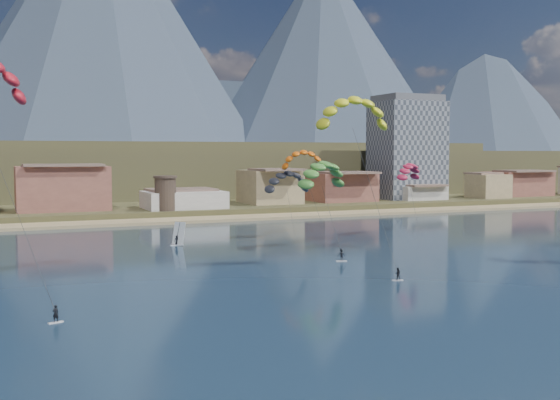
% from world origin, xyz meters
% --- Properties ---
extents(ground, '(2400.00, 2400.00, 0.00)m').
position_xyz_m(ground, '(0.00, 0.00, 0.00)').
color(ground, '#0E2333').
rests_on(ground, ground).
extents(beach, '(2200.00, 12.00, 0.90)m').
position_xyz_m(beach, '(0.00, 106.00, 0.25)').
color(beach, tan).
rests_on(beach, ground).
extents(land, '(2200.00, 900.00, 4.00)m').
position_xyz_m(land, '(0.00, 560.00, 0.00)').
color(land, brown).
rests_on(land, ground).
extents(foothills, '(940.00, 210.00, 18.00)m').
position_xyz_m(foothills, '(22.39, 232.47, 9.08)').
color(foothills, brown).
rests_on(foothills, ground).
extents(mountain_ridge, '(2060.00, 480.00, 400.00)m').
position_xyz_m(mountain_ridge, '(-14.60, 823.65, 150.31)').
color(mountain_ridge, '#2B3848').
rests_on(mountain_ridge, ground).
extents(apartment_tower, '(20.00, 16.00, 32.00)m').
position_xyz_m(apartment_tower, '(85.00, 128.00, 17.82)').
color(apartment_tower, gray).
rests_on(apartment_tower, ground).
extents(watchtower, '(5.82, 5.82, 8.60)m').
position_xyz_m(watchtower, '(5.00, 114.00, 6.37)').
color(watchtower, '#47382D').
rests_on(watchtower, ground).
extents(kitesurfer_yellow, '(11.20, 13.83, 25.32)m').
position_xyz_m(kitesurfer_yellow, '(11.65, 33.46, 22.25)').
color(kitesurfer_yellow, silver).
rests_on(kitesurfer_yellow, ground).
extents(kitesurfer_green, '(11.13, 17.38, 18.04)m').
position_xyz_m(kitesurfer_green, '(16.43, 51.91, 13.13)').
color(kitesurfer_green, silver).
rests_on(kitesurfer_green, ground).
extents(distant_kite_dark, '(9.71, 6.29, 14.89)m').
position_xyz_m(distant_kite_dark, '(17.07, 67.71, 11.38)').
color(distant_kite_dark, '#262626').
rests_on(distant_kite_dark, ground).
extents(distant_kite_orange, '(8.89, 6.72, 18.28)m').
position_xyz_m(distant_kite_orange, '(19.01, 64.81, 15.46)').
color(distant_kite_orange, '#262626').
rests_on(distant_kite_orange, ground).
extents(distant_kite_red, '(7.87, 7.23, 15.89)m').
position_xyz_m(distant_kite_red, '(40.52, 62.01, 13.06)').
color(distant_kite_red, '#262626').
rests_on(distant_kite_red, ground).
extents(windsurfer, '(2.31, 2.50, 4.08)m').
position_xyz_m(windsurfer, '(-4.74, 65.97, 1.30)').
color(windsurfer, silver).
rests_on(windsurfer, ground).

